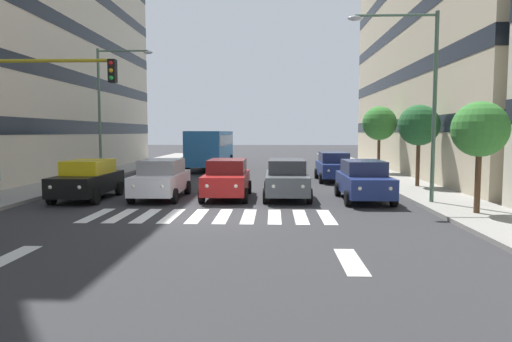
{
  "coord_description": "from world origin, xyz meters",
  "views": [
    {
      "loc": [
        -2.2,
        15.78,
        2.92
      ],
      "look_at": [
        -1.36,
        -6.38,
        1.05
      ],
      "focal_mm": 32.24,
      "sensor_mm": 36.0,
      "label": 1
    }
  ],
  "objects_px": {
    "car_0": "(364,180)",
    "street_lamp_left": "(420,85)",
    "traffic_light_gantry": "(24,109)",
    "car_1": "(287,179)",
    "street_tree_1": "(419,126)",
    "street_lamp_right": "(108,99)",
    "bus_behind_traffic": "(211,146)",
    "car_3": "(161,179)",
    "car_row2_0": "(334,166)",
    "car_2": "(227,178)",
    "street_tree_0": "(480,130)",
    "car_4": "(88,179)",
    "street_tree_2": "(379,123)"
  },
  "relations": [
    {
      "from": "car_0",
      "to": "street_lamp_left",
      "type": "bearing_deg",
      "value": 148.76
    },
    {
      "from": "car_0",
      "to": "traffic_light_gantry",
      "type": "distance_m",
      "value": 13.32
    },
    {
      "from": "car_1",
      "to": "street_tree_1",
      "type": "relative_size",
      "value": 1.06
    },
    {
      "from": "car_1",
      "to": "street_lamp_right",
      "type": "relative_size",
      "value": 0.56
    },
    {
      "from": "street_lamp_right",
      "to": "bus_behind_traffic",
      "type": "bearing_deg",
      "value": -122.26
    },
    {
      "from": "car_3",
      "to": "car_row2_0",
      "type": "bearing_deg",
      "value": -138.13
    },
    {
      "from": "car_2",
      "to": "traffic_light_gantry",
      "type": "height_order",
      "value": "traffic_light_gantry"
    },
    {
      "from": "car_0",
      "to": "bus_behind_traffic",
      "type": "relative_size",
      "value": 0.42
    },
    {
      "from": "car_1",
      "to": "car_2",
      "type": "xyz_separation_m",
      "value": [
        2.64,
        -0.03,
        0.0
      ]
    },
    {
      "from": "street_lamp_left",
      "to": "street_tree_0",
      "type": "bearing_deg",
      "value": 116.84
    },
    {
      "from": "car_0",
      "to": "street_lamp_left",
      "type": "xyz_separation_m",
      "value": [
        -1.89,
        1.15,
        3.87
      ]
    },
    {
      "from": "car_4",
      "to": "street_tree_1",
      "type": "xyz_separation_m",
      "value": [
        -15.51,
        -4.31,
        2.38
      ]
    },
    {
      "from": "car_2",
      "to": "street_lamp_right",
      "type": "relative_size",
      "value": 0.56
    },
    {
      "from": "car_4",
      "to": "traffic_light_gantry",
      "type": "height_order",
      "value": "traffic_light_gantry"
    },
    {
      "from": "car_3",
      "to": "car_row2_0",
      "type": "distance_m",
      "value": 11.51
    },
    {
      "from": "car_2",
      "to": "street_tree_0",
      "type": "bearing_deg",
      "value": 154.82
    },
    {
      "from": "street_tree_1",
      "to": "street_tree_2",
      "type": "bearing_deg",
      "value": -88.56
    },
    {
      "from": "car_4",
      "to": "car_row2_0",
      "type": "relative_size",
      "value": 1.0
    },
    {
      "from": "car_0",
      "to": "car_row2_0",
      "type": "height_order",
      "value": "same"
    },
    {
      "from": "car_1",
      "to": "street_lamp_left",
      "type": "height_order",
      "value": "street_lamp_left"
    },
    {
      "from": "street_tree_1",
      "to": "car_row2_0",
      "type": "bearing_deg",
      "value": -44.79
    },
    {
      "from": "car_1",
      "to": "car_4",
      "type": "distance_m",
      "value": 8.67
    },
    {
      "from": "car_3",
      "to": "traffic_light_gantry",
      "type": "bearing_deg",
      "value": 53.6
    },
    {
      "from": "car_0",
      "to": "car_row2_0",
      "type": "xyz_separation_m",
      "value": [
        0.22,
        -8.04,
        0.0
      ]
    },
    {
      "from": "car_0",
      "to": "street_tree_2",
      "type": "height_order",
      "value": "street_tree_2"
    },
    {
      "from": "street_tree_2",
      "to": "traffic_light_gantry",
      "type": "bearing_deg",
      "value": 46.62
    },
    {
      "from": "car_1",
      "to": "car_3",
      "type": "height_order",
      "value": "same"
    },
    {
      "from": "car_4",
      "to": "street_lamp_left",
      "type": "xyz_separation_m",
      "value": [
        -13.82,
        1.1,
        3.87
      ]
    },
    {
      "from": "car_2",
      "to": "car_row2_0",
      "type": "bearing_deg",
      "value": -127.39
    },
    {
      "from": "traffic_light_gantry",
      "to": "street_lamp_left",
      "type": "xyz_separation_m",
      "value": [
        -14.16,
        -3.2,
        1.04
      ]
    },
    {
      "from": "car_2",
      "to": "traffic_light_gantry",
      "type": "distance_m",
      "value": 8.54
    },
    {
      "from": "street_tree_2",
      "to": "street_lamp_left",
      "type": "bearing_deg",
      "value": 83.62
    },
    {
      "from": "street_lamp_right",
      "to": "car_3",
      "type": "bearing_deg",
      "value": 122.77
    },
    {
      "from": "street_tree_1",
      "to": "bus_behind_traffic",
      "type": "bearing_deg",
      "value": -45.4
    },
    {
      "from": "street_lamp_left",
      "to": "street_tree_0",
      "type": "distance_m",
      "value": 3.32
    },
    {
      "from": "car_row2_0",
      "to": "street_lamp_left",
      "type": "height_order",
      "value": "street_lamp_left"
    },
    {
      "from": "car_0",
      "to": "street_lamp_right",
      "type": "xyz_separation_m",
      "value": [
        14.04,
        -8.51,
        4.08
      ]
    },
    {
      "from": "car_0",
      "to": "street_lamp_right",
      "type": "distance_m",
      "value": 16.92
    },
    {
      "from": "street_lamp_left",
      "to": "car_3",
      "type": "bearing_deg",
      "value": -8.01
    },
    {
      "from": "car_1",
      "to": "street_lamp_right",
      "type": "distance_m",
      "value": 13.99
    },
    {
      "from": "street_lamp_left",
      "to": "car_2",
      "type": "bearing_deg",
      "value": -12.62
    },
    {
      "from": "street_tree_2",
      "to": "car_row2_0",
      "type": "bearing_deg",
      "value": 49.13
    },
    {
      "from": "car_2",
      "to": "street_tree_1",
      "type": "relative_size",
      "value": 1.06
    },
    {
      "from": "car_3",
      "to": "street_tree_1",
      "type": "relative_size",
      "value": 1.06
    },
    {
      "from": "street_lamp_left",
      "to": "street_tree_2",
      "type": "xyz_separation_m",
      "value": [
        -1.49,
        -13.36,
        -1.24
      ]
    },
    {
      "from": "car_1",
      "to": "street_tree_0",
      "type": "distance_m",
      "value": 8.0
    },
    {
      "from": "car_3",
      "to": "car_row2_0",
      "type": "height_order",
      "value": "same"
    },
    {
      "from": "traffic_light_gantry",
      "to": "street_tree_1",
      "type": "height_order",
      "value": "traffic_light_gantry"
    },
    {
      "from": "street_lamp_right",
      "to": "street_tree_1",
      "type": "height_order",
      "value": "street_lamp_right"
    },
    {
      "from": "car_4",
      "to": "street_tree_0",
      "type": "relative_size",
      "value": 1.16
    }
  ]
}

